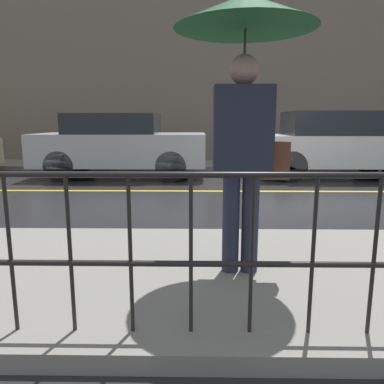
% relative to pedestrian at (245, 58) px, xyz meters
% --- Properties ---
extents(ground_plane, '(80.00, 80.00, 0.00)m').
position_rel_pedestrian_xyz_m(ground_plane, '(1.19, 4.34, -1.85)').
color(ground_plane, '#262628').
extents(sidewalk_near, '(28.00, 2.43, 0.13)m').
position_rel_pedestrian_xyz_m(sidewalk_near, '(1.19, 0.03, -1.79)').
color(sidewalk_near, gray).
rests_on(sidewalk_near, ground_plane).
extents(sidewalk_far, '(28.00, 1.91, 0.13)m').
position_rel_pedestrian_xyz_m(sidewalk_far, '(1.19, 8.39, -1.79)').
color(sidewalk_far, gray).
rests_on(sidewalk_far, ground_plane).
extents(lane_marking, '(25.20, 0.12, 0.01)m').
position_rel_pedestrian_xyz_m(lane_marking, '(1.19, 4.34, -1.85)').
color(lane_marking, gold).
rests_on(lane_marking, ground_plane).
extents(building_storefront, '(28.00, 0.30, 5.74)m').
position_rel_pedestrian_xyz_m(building_storefront, '(1.19, 9.50, 1.02)').
color(building_storefront, '#706656').
rests_on(building_storefront, ground_plane).
extents(pedestrian, '(1.09, 1.09, 2.18)m').
position_rel_pedestrian_xyz_m(pedestrian, '(0.00, 0.00, 0.00)').
color(pedestrian, '#23283D').
rests_on(pedestrian, sidewalk_near).
extents(car_silver, '(4.15, 1.81, 1.56)m').
position_rel_pedestrian_xyz_m(car_silver, '(-2.30, 6.31, -1.04)').
color(car_silver, '#B2B5BA').
rests_on(car_silver, ground_plane).
extents(car_white, '(3.96, 1.74, 1.61)m').
position_rel_pedestrian_xyz_m(car_white, '(2.96, 6.31, -1.03)').
color(car_white, silver).
rests_on(car_white, ground_plane).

